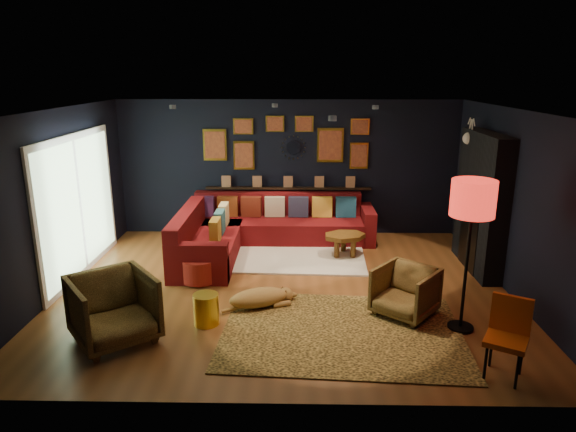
{
  "coord_description": "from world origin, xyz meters",
  "views": [
    {
      "loc": [
        0.19,
        -7.03,
        3.1
      ],
      "look_at": [
        0.04,
        0.3,
        1.03
      ],
      "focal_mm": 32.0,
      "sensor_mm": 36.0,
      "label": 1
    }
  ],
  "objects_px": {
    "pouf": "(199,270)",
    "orange_chair": "(508,331)",
    "floor_lamp": "(473,204)",
    "armchair_left": "(113,306)",
    "armchair_right": "(405,289)",
    "coffee_table": "(345,238)",
    "sectional": "(253,231)",
    "gold_stool": "(206,309)",
    "dog": "(258,294)"
  },
  "relations": [
    {
      "from": "pouf",
      "to": "orange_chair",
      "type": "distance_m",
      "value": 4.4
    },
    {
      "from": "orange_chair",
      "to": "floor_lamp",
      "type": "bearing_deg",
      "value": 128.88
    },
    {
      "from": "armchair_left",
      "to": "armchair_right",
      "type": "xyz_separation_m",
      "value": [
        3.57,
        0.75,
        -0.09
      ]
    },
    {
      "from": "pouf",
      "to": "armchair_right",
      "type": "height_order",
      "value": "armchair_right"
    },
    {
      "from": "pouf",
      "to": "armchair_left",
      "type": "bearing_deg",
      "value": -110.61
    },
    {
      "from": "coffee_table",
      "to": "pouf",
      "type": "relative_size",
      "value": 1.62
    },
    {
      "from": "orange_chair",
      "to": "floor_lamp",
      "type": "height_order",
      "value": "floor_lamp"
    },
    {
      "from": "sectional",
      "to": "orange_chair",
      "type": "height_order",
      "value": "same"
    },
    {
      "from": "gold_stool",
      "to": "dog",
      "type": "relative_size",
      "value": 0.37
    },
    {
      "from": "armchair_left",
      "to": "gold_stool",
      "type": "bearing_deg",
      "value": -14.18
    },
    {
      "from": "coffee_table",
      "to": "floor_lamp",
      "type": "distance_m",
      "value": 3.14
    },
    {
      "from": "armchair_left",
      "to": "armchair_right",
      "type": "bearing_deg",
      "value": -26.14
    },
    {
      "from": "armchair_right",
      "to": "gold_stool",
      "type": "height_order",
      "value": "armchair_right"
    },
    {
      "from": "floor_lamp",
      "to": "coffee_table",
      "type": "bearing_deg",
      "value": 115.37
    },
    {
      "from": "sectional",
      "to": "armchair_left",
      "type": "relative_size",
      "value": 3.75
    },
    {
      "from": "sectional",
      "to": "armchair_right",
      "type": "bearing_deg",
      "value": -50.03
    },
    {
      "from": "pouf",
      "to": "armchair_left",
      "type": "xyz_separation_m",
      "value": [
        -0.67,
        -1.78,
        0.25
      ]
    },
    {
      "from": "coffee_table",
      "to": "dog",
      "type": "height_order",
      "value": "coffee_table"
    },
    {
      "from": "sectional",
      "to": "pouf",
      "type": "distance_m",
      "value": 1.75
    },
    {
      "from": "pouf",
      "to": "armchair_right",
      "type": "xyz_separation_m",
      "value": [
        2.9,
        -1.03,
        0.16
      ]
    },
    {
      "from": "gold_stool",
      "to": "sectional",
      "type": "bearing_deg",
      "value": 83.24
    },
    {
      "from": "gold_stool",
      "to": "dog",
      "type": "bearing_deg",
      "value": 37.75
    },
    {
      "from": "coffee_table",
      "to": "gold_stool",
      "type": "bearing_deg",
      "value": -127.81
    },
    {
      "from": "sectional",
      "to": "armchair_left",
      "type": "xyz_separation_m",
      "value": [
        -1.36,
        -3.39,
        0.13
      ]
    },
    {
      "from": "floor_lamp",
      "to": "dog",
      "type": "height_order",
      "value": "floor_lamp"
    },
    {
      "from": "sectional",
      "to": "coffee_table",
      "type": "bearing_deg",
      "value": -14.41
    },
    {
      "from": "armchair_right",
      "to": "gold_stool",
      "type": "distance_m",
      "value": 2.58
    },
    {
      "from": "sectional",
      "to": "floor_lamp",
      "type": "xyz_separation_m",
      "value": [
        2.84,
        -3.01,
        1.29
      ]
    },
    {
      "from": "armchair_left",
      "to": "orange_chair",
      "type": "height_order",
      "value": "armchair_left"
    },
    {
      "from": "gold_stool",
      "to": "floor_lamp",
      "type": "bearing_deg",
      "value": -1.14
    },
    {
      "from": "armchair_left",
      "to": "pouf",
      "type": "bearing_deg",
      "value": 31.39
    },
    {
      "from": "pouf",
      "to": "dog",
      "type": "bearing_deg",
      "value": -41.5
    },
    {
      "from": "coffee_table",
      "to": "dog",
      "type": "xyz_separation_m",
      "value": [
        -1.34,
        -2.05,
        -0.14
      ]
    },
    {
      "from": "sectional",
      "to": "orange_chair",
      "type": "distance_m",
      "value": 5.0
    },
    {
      "from": "gold_stool",
      "to": "floor_lamp",
      "type": "height_order",
      "value": "floor_lamp"
    },
    {
      "from": "armchair_left",
      "to": "dog",
      "type": "relative_size",
      "value": 0.82
    },
    {
      "from": "pouf",
      "to": "dog",
      "type": "relative_size",
      "value": 0.48
    },
    {
      "from": "gold_stool",
      "to": "orange_chair",
      "type": "bearing_deg",
      "value": -17.43
    },
    {
      "from": "sectional",
      "to": "armchair_right",
      "type": "relative_size",
      "value": 4.69
    },
    {
      "from": "armchair_left",
      "to": "coffee_table",
      "type": "bearing_deg",
      "value": 7.05
    },
    {
      "from": "armchair_left",
      "to": "gold_stool",
      "type": "xyz_separation_m",
      "value": [
        1.01,
        0.44,
        -0.25
      ]
    },
    {
      "from": "armchair_right",
      "to": "dog",
      "type": "bearing_deg",
      "value": -145.93
    },
    {
      "from": "armchair_right",
      "to": "orange_chair",
      "type": "relative_size",
      "value": 0.85
    },
    {
      "from": "pouf",
      "to": "armchair_left",
      "type": "relative_size",
      "value": 0.59
    },
    {
      "from": "sectional",
      "to": "floor_lamp",
      "type": "bearing_deg",
      "value": -46.6
    },
    {
      "from": "pouf",
      "to": "gold_stool",
      "type": "relative_size",
      "value": 1.32
    },
    {
      "from": "sectional",
      "to": "gold_stool",
      "type": "xyz_separation_m",
      "value": [
        -0.35,
        -2.94,
        -0.12
      ]
    },
    {
      "from": "orange_chair",
      "to": "floor_lamp",
      "type": "xyz_separation_m",
      "value": [
        -0.15,
        0.99,
        1.1
      ]
    },
    {
      "from": "sectional",
      "to": "armchair_left",
      "type": "bearing_deg",
      "value": -111.79
    },
    {
      "from": "coffee_table",
      "to": "dog",
      "type": "relative_size",
      "value": 0.78
    }
  ]
}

